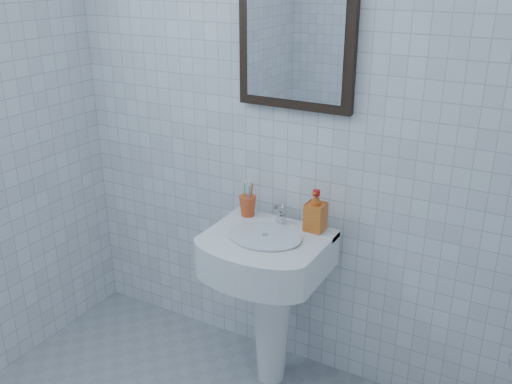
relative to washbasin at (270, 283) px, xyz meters
The scene contains 6 objects.
wall_back 0.77m from the washbasin, 99.41° to the left, with size 2.20×0.02×2.50m, color silver.
washbasin is the anchor object (origin of this frame).
faucet 0.30m from the washbasin, 90.00° to the left, with size 0.04×0.09×0.10m.
toothbrush_cup 0.35m from the washbasin, 149.54° to the left, with size 0.08×0.08×0.09m, color #D94B22, non-canonical shape.
soap_dispenser 0.38m from the washbasin, 34.98° to the left, with size 0.08×0.08×0.18m, color #DC4F15.
wall_mirror 1.05m from the washbasin, 90.00° to the left, with size 0.50×0.04×0.62m.
Camera 1 is at (1.03, -0.90, 1.81)m, focal length 40.00 mm.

